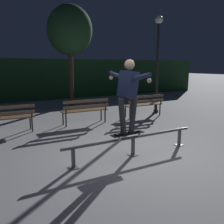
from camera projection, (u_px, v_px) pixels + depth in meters
ground_plane at (135, 157)px, 5.35m from camera, size 90.00×90.00×0.00m
hedge_backdrop at (31, 79)px, 13.95m from camera, size 24.00×1.20×2.33m
grind_rail at (133, 141)px, 5.37m from camera, size 3.29×0.18×0.44m
skateboard at (127, 134)px, 5.26m from camera, size 0.79×0.24×0.09m
skateboarder at (128, 90)px, 5.09m from camera, size 0.62×1.41×1.56m
park_bench_leftmost at (6, 116)px, 6.99m from camera, size 1.61×0.46×0.88m
park_bench_left_center at (85, 108)px, 8.20m from camera, size 1.61×0.46×0.88m
park_bench_right_center at (144, 103)px, 9.41m from camera, size 1.61×0.46×0.88m
tree_behind_benches at (70, 31)px, 11.54m from camera, size 2.12×2.12×4.76m
lamp_post_right at (158, 52)px, 9.92m from camera, size 0.32×0.32×3.90m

